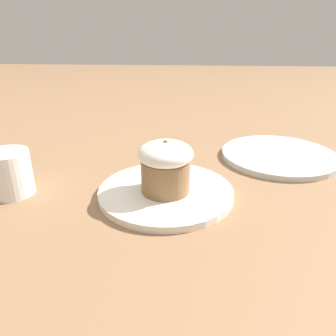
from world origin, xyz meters
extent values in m
plane|color=#846042|center=(0.00, 0.00, 0.00)|extent=(4.00, 4.00, 0.00)
cylinder|color=white|center=(0.00, 0.00, 0.01)|extent=(0.24, 0.24, 0.01)
cylinder|color=olive|center=(-0.01, 0.00, 0.04)|extent=(0.08, 0.08, 0.06)
ellipsoid|color=white|center=(-0.01, 0.00, 0.08)|extent=(0.09, 0.09, 0.04)
cone|color=orange|center=(0.00, 0.00, 0.10)|extent=(0.02, 0.01, 0.01)
sphere|color=green|center=(-0.01, 0.00, 0.10)|extent=(0.01, 0.01, 0.01)
cube|color=silver|center=(0.07, 0.01, 0.01)|extent=(0.08, 0.02, 0.00)
ellipsoid|color=silver|center=(0.02, 0.01, 0.02)|extent=(0.05, 0.04, 0.01)
cylinder|color=white|center=(-0.01, 0.28, 0.04)|extent=(0.08, 0.08, 0.08)
torus|color=white|center=(0.03, 0.28, 0.04)|extent=(0.05, 0.01, 0.05)
cylinder|color=silver|center=(0.20, -0.25, 0.01)|extent=(0.26, 0.26, 0.01)
camera|label=1|loc=(-0.52, -0.04, 0.28)|focal=35.00mm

